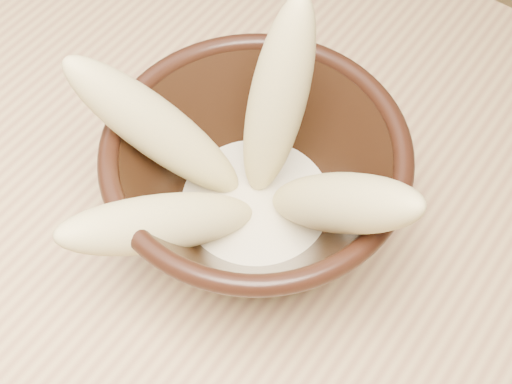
% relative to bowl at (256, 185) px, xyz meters
% --- Properties ---
extents(bowl, '(0.22, 0.22, 0.12)m').
position_rel_bowl_xyz_m(bowl, '(0.00, 0.00, 0.00)').
color(bowl, black).
rests_on(bowl, table).
extents(milk_puddle, '(0.13, 0.13, 0.02)m').
position_rel_bowl_xyz_m(milk_puddle, '(0.00, 0.00, -0.03)').
color(milk_puddle, beige).
rests_on(milk_puddle, bowl).
extents(banana_upright, '(0.05, 0.09, 0.18)m').
position_rel_bowl_xyz_m(banana_upright, '(-0.01, 0.03, 0.06)').
color(banana_upright, '#E7D688').
rests_on(banana_upright, bowl).
extents(banana_left, '(0.14, 0.11, 0.16)m').
position_rel_bowl_xyz_m(banana_left, '(-0.07, -0.03, 0.05)').
color(banana_left, '#E7D688').
rests_on(banana_left, bowl).
extents(banana_right, '(0.16, 0.08, 0.17)m').
position_rel_bowl_xyz_m(banana_right, '(0.07, -0.00, 0.05)').
color(banana_right, '#E7D688').
rests_on(banana_right, bowl).
extents(banana_front, '(0.10, 0.17, 0.13)m').
position_rel_bowl_xyz_m(banana_front, '(-0.03, -0.08, 0.02)').
color(banana_front, '#E7D688').
rests_on(banana_front, bowl).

